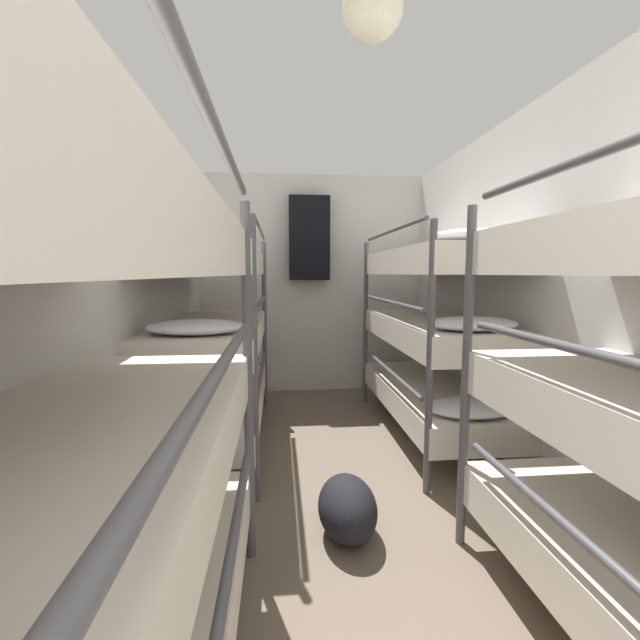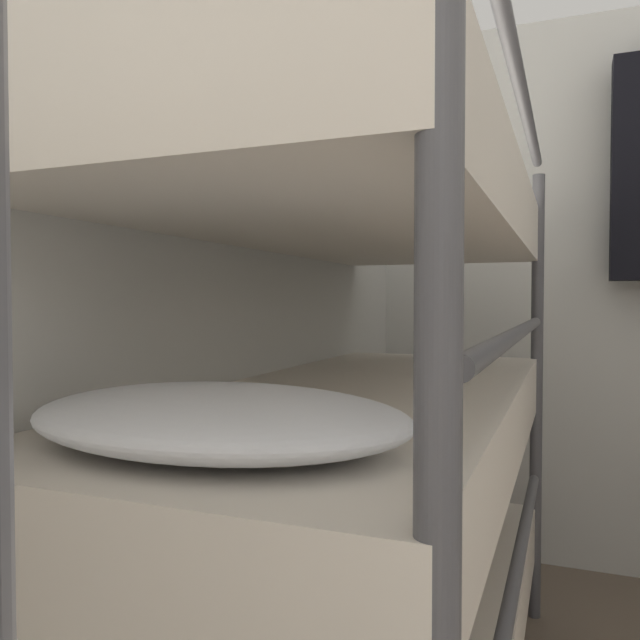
% 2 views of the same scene
% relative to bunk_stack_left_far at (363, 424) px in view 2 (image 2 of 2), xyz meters
% --- Properties ---
extents(bunk_stack_left_far, '(0.74, 1.93, 1.68)m').
position_rel_bunk_stack_left_far_xyz_m(bunk_stack_left_far, '(0.00, 0.00, 0.00)').
color(bunk_stack_left_far, '#4C4C51').
rests_on(bunk_stack_left_far, ground_plane).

